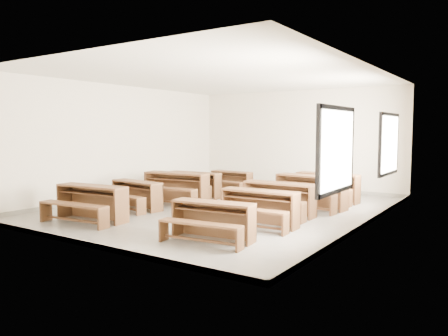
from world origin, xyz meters
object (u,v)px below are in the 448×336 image
Objects in this scene: desk_set_2 at (175,185)px; desk_set_0 at (90,200)px; desk_set_6 at (258,205)px; desk_set_7 at (278,196)px; desk_set_9 at (327,185)px; desk_set_3 at (194,183)px; desk_set_5 at (212,218)px; desk_set_8 at (310,189)px; desk_set_4 at (231,180)px; desk_set_1 at (135,193)px.

desk_set_0 is at bearing -96.81° from desk_set_2.
desk_set_6 is at bearing 20.67° from desk_set_0.
desk_set_7 reaches higher than desk_set_6.
desk_set_2 is at bearing -140.04° from desk_set_9.
desk_set_2 is at bearing 156.79° from desk_set_6.
desk_set_6 is 0.94× the size of desk_set_9.
desk_set_3 is at bearing 93.34° from desk_set_2.
desk_set_0 reaches higher than desk_set_6.
desk_set_5 is at bearing -3.18° from desk_set_0.
desk_set_6 is 0.87× the size of desk_set_8.
desk_set_5 is at bearing -51.98° from desk_set_3.
desk_set_6 is at bearing -37.04° from desk_set_3.
desk_set_8 reaches higher than desk_set_9.
desk_set_5 is 0.97× the size of desk_set_6.
desk_set_8 is at bearing 14.41° from desk_set_2.
desk_set_4 is 0.76× the size of desk_set_8.
desk_set_4 is 5.03m from desk_set_6.
desk_set_6 is 0.98× the size of desk_set_7.
desk_set_6 reaches higher than desk_set_4.
desk_set_1 is at bearing 177.89° from desk_set_6.
desk_set_2 is at bearing -83.43° from desk_set_3.
desk_set_0 is 1.07× the size of desk_set_6.
desk_set_1 is 3.92m from desk_set_4.
desk_set_0 is 1.10× the size of desk_set_1.
desk_set_4 is 0.86× the size of desk_set_7.
desk_set_0 is 1.22× the size of desk_set_4.
desk_set_5 is at bearing -47.55° from desk_set_2.
desk_set_5 is (3.31, -1.43, -0.00)m from desk_set_1.
desk_set_9 is (3.24, -0.26, 0.08)m from desk_set_4.
desk_set_0 is 1.00× the size of desk_set_9.
desk_set_9 is (0.22, 2.45, 0.01)m from desk_set_7.
desk_set_0 reaches higher than desk_set_1.
desk_set_0 reaches higher than desk_set_3.
desk_set_4 is 0.91× the size of desk_set_5.
desk_set_5 is at bearing -56.73° from desk_set_4.
desk_set_1 is 1.11× the size of desk_set_4.
desk_set_1 is 3.49m from desk_set_7.
desk_set_2 is 3.50m from desk_set_8.
desk_set_6 is 1.20m from desk_set_7.
desk_set_4 is at bearing 126.89° from desk_set_6.
desk_set_2 reaches higher than desk_set_0.
desk_set_4 is 3.25m from desk_set_9.
desk_set_9 is at bearing 96.06° from desk_set_8.
desk_set_1 is at bearing -138.42° from desk_set_8.
desk_set_4 is at bearing 113.02° from desk_set_5.
desk_set_7 is (3.05, 2.74, -0.01)m from desk_set_0.
desk_set_2 reaches higher than desk_set_7.
desk_set_8 is (3.49, 2.50, 0.07)m from desk_set_1.
desk_set_9 is at bearing 52.61° from desk_set_0.
desk_set_8 is (0.06, 2.48, 0.05)m from desk_set_6.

